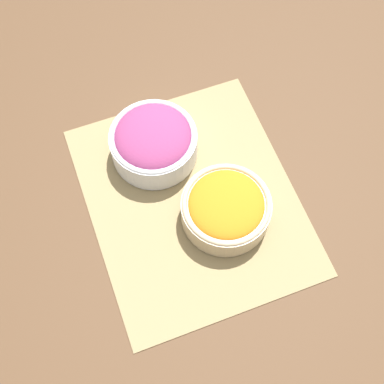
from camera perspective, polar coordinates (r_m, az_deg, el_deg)
ground_plane at (r=0.98m, az=-0.00°, el=-0.86°), size 3.00×3.00×0.00m
placemat at (r=0.97m, az=-0.00°, el=-0.81°), size 0.44×0.37×0.00m
carrot_bowl at (r=0.93m, az=3.64°, el=-1.70°), size 0.16×0.16×0.07m
onion_bowl at (r=0.98m, az=-4.13°, el=5.42°), size 0.16×0.16×0.08m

